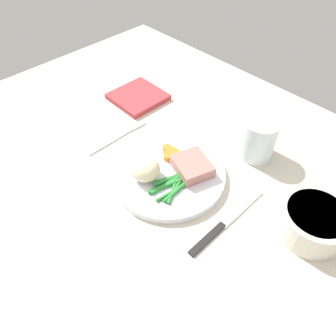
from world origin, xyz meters
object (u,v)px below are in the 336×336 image
Objects in this scene: dinner_plate at (168,174)px; meat_portion at (192,166)px; fork at (117,138)px; napkin at (138,97)px; salad_bowl at (314,220)px; water_glass at (258,140)px; knife at (226,222)px.

meat_portion reaches higher than dinner_plate.
dinner_plate is at bearing 1.41° from fork.
napkin reaches higher than fork.
dinner_plate is 29.09cm from salad_bowl.
fork is at bearing -179.14° from dinner_plate.
dinner_plate is 20.96cm from water_glass.
water_glass is (-7.20, 19.11, 3.82)cm from knife.
dinner_plate is 1.45× the size of fork.
salad_bowl is (24.22, 5.49, 0.37)cm from meat_portion.
dinner_plate is at bearing -27.92° from napkin.
knife is 15.35cm from salad_bowl.
fork is 16.44cm from napkin.
napkin is (-34.46, -5.14, -3.31)cm from water_glass.
water_glass reaches higher than knife.
salad_bowl is at bearing -26.89° from water_glass.
meat_portion is 24.84cm from salad_bowl.
water_glass is 35.00cm from napkin.
salad_bowl reaches higher than meat_portion.
water_glass reaches higher than dinner_plate.
meat_portion is 16.02cm from water_glass.
meat_portion is 30.78cm from napkin.
fork is 45.70cm from salad_bowl.
salad_bowl is (27.46, 9.28, 2.43)cm from dinner_plate.
water_glass is at bearing 110.22° from knife.
dinner_plate reaches higher than knife.
dinner_plate is 1.88× the size of napkin.
dinner_plate is at bearing 178.53° from knife.
dinner_plate is 29.23cm from napkin.
salad_bowl reaches higher than fork.
salad_bowl is at bearing 39.01° from knife.
meat_portion is 0.62× the size of salad_bowl.
salad_bowl is (18.83, -9.55, -0.79)cm from water_glass.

